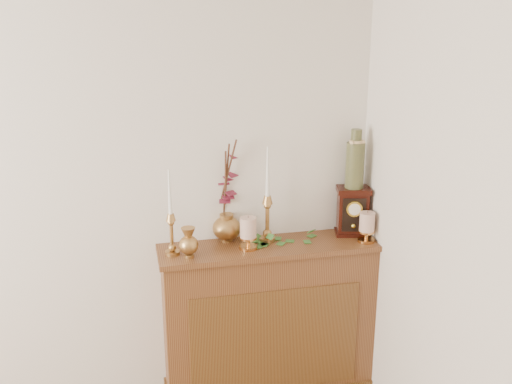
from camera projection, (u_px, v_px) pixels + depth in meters
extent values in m
cube|color=brown|center=(269.00, 321.00, 3.48)|extent=(1.20, 0.30, 0.90)
cube|color=brown|center=(275.00, 341.00, 3.35)|extent=(0.96, 0.01, 0.63)
cube|color=brown|center=(269.00, 247.00, 3.33)|extent=(1.24, 0.34, 0.03)
cube|color=brown|center=(268.00, 383.00, 3.60)|extent=(1.23, 0.33, 0.06)
cylinder|color=tan|center=(172.00, 253.00, 3.20)|extent=(0.08, 0.08, 0.02)
sphere|color=tan|center=(172.00, 248.00, 3.19)|extent=(0.04, 0.04, 0.04)
cylinder|color=tan|center=(172.00, 236.00, 3.17)|extent=(0.02, 0.02, 0.14)
sphere|color=tan|center=(171.00, 223.00, 3.14)|extent=(0.04, 0.04, 0.04)
cone|color=tan|center=(171.00, 217.00, 3.13)|extent=(0.05, 0.05, 0.04)
cone|color=white|center=(170.00, 192.00, 3.09)|extent=(0.02, 0.02, 0.25)
cylinder|color=tan|center=(267.00, 239.00, 3.38)|extent=(0.09, 0.09, 0.02)
sphere|color=tan|center=(267.00, 233.00, 3.37)|extent=(0.05, 0.05, 0.05)
cylinder|color=tan|center=(267.00, 220.00, 3.34)|extent=(0.02, 0.02, 0.16)
sphere|color=tan|center=(267.00, 206.00, 3.32)|extent=(0.04, 0.04, 0.04)
cone|color=tan|center=(267.00, 200.00, 3.31)|extent=(0.06, 0.06, 0.05)
cone|color=white|center=(268.00, 172.00, 3.26)|extent=(0.02, 0.02, 0.28)
cylinder|color=tan|center=(189.00, 256.00, 3.16)|extent=(0.05, 0.05, 0.02)
sphere|color=tan|center=(189.00, 245.00, 3.14)|extent=(0.10, 0.10, 0.10)
cone|color=tan|center=(188.00, 232.00, 3.12)|extent=(0.08, 0.08, 0.05)
cylinder|color=tan|center=(227.00, 239.00, 3.38)|extent=(0.07, 0.07, 0.01)
ellipsoid|color=tan|center=(227.00, 228.00, 3.36)|extent=(0.16, 0.16, 0.14)
cylinder|color=tan|center=(227.00, 217.00, 3.34)|extent=(0.08, 0.08, 0.03)
cylinder|color=#472819|center=(225.00, 183.00, 3.29)|extent=(0.02, 0.10, 0.38)
cylinder|color=#472819|center=(226.00, 180.00, 3.29)|extent=(0.04, 0.08, 0.42)
cylinder|color=#472819|center=(227.00, 177.00, 3.28)|extent=(0.10, 0.12, 0.44)
cylinder|color=#D5924A|center=(248.00, 247.00, 3.27)|extent=(0.10, 0.10, 0.02)
cylinder|color=#D5924A|center=(248.00, 242.00, 3.26)|extent=(0.02, 0.02, 0.04)
cylinder|color=#D5924A|center=(248.00, 238.00, 3.25)|extent=(0.09, 0.09, 0.01)
cylinder|color=beige|center=(248.00, 227.00, 3.23)|extent=(0.09, 0.09, 0.11)
cylinder|color=#472819|center=(248.00, 217.00, 3.22)|extent=(0.00, 0.00, 0.01)
cylinder|color=#D5924A|center=(366.00, 240.00, 3.37)|extent=(0.10, 0.10, 0.02)
cylinder|color=#D5924A|center=(366.00, 236.00, 3.36)|extent=(0.02, 0.02, 0.04)
cylinder|color=#D5924A|center=(367.00, 232.00, 3.35)|extent=(0.09, 0.09, 0.01)
cylinder|color=beige|center=(367.00, 222.00, 3.33)|extent=(0.08, 0.08, 0.11)
cylinder|color=#472819|center=(368.00, 212.00, 3.31)|extent=(0.00, 0.00, 0.01)
cube|color=#336827|center=(259.00, 250.00, 3.24)|extent=(0.05, 0.06, 0.00)
cube|color=#336827|center=(268.00, 244.00, 3.32)|extent=(0.06, 0.05, 0.00)
cube|color=#336827|center=(304.00, 241.00, 3.37)|extent=(0.04, 0.05, 0.00)
cube|color=#336827|center=(310.00, 238.00, 3.41)|extent=(0.06, 0.06, 0.00)
cube|color=#336827|center=(307.00, 237.00, 3.42)|extent=(0.06, 0.06, 0.00)
cube|color=#336827|center=(251.00, 246.00, 3.30)|extent=(0.06, 0.06, 0.00)
cube|color=#336827|center=(305.00, 241.00, 3.37)|extent=(0.06, 0.06, 0.00)
cube|color=#336827|center=(250.00, 244.00, 3.33)|extent=(0.05, 0.04, 0.00)
cube|color=#336827|center=(323.00, 243.00, 3.34)|extent=(0.06, 0.06, 0.00)
cube|color=#336827|center=(251.00, 248.00, 3.28)|extent=(0.05, 0.05, 0.00)
cube|color=#336827|center=(311.00, 245.00, 3.31)|extent=(0.06, 0.06, 0.00)
cube|color=#336827|center=(320.00, 240.00, 3.38)|extent=(0.06, 0.05, 0.00)
cube|color=#336827|center=(257.00, 237.00, 3.31)|extent=(0.04, 0.05, 0.02)
cube|color=#336827|center=(270.00, 236.00, 3.26)|extent=(0.05, 0.05, 0.02)
cube|color=#336827|center=(311.00, 231.00, 3.36)|extent=(0.05, 0.05, 0.02)
cube|color=black|center=(351.00, 232.00, 3.48)|extent=(0.21, 0.17, 0.02)
cube|color=black|center=(352.00, 213.00, 3.44)|extent=(0.19, 0.15, 0.25)
cube|color=black|center=(354.00, 190.00, 3.40)|extent=(0.21, 0.17, 0.03)
cube|color=black|center=(354.00, 215.00, 3.39)|extent=(0.13, 0.04, 0.20)
cylinder|color=#FADE49|center=(354.00, 209.00, 3.37)|extent=(0.09, 0.03, 0.09)
cylinder|color=silver|center=(354.00, 209.00, 3.37)|extent=(0.07, 0.02, 0.07)
sphere|color=#FADE49|center=(353.00, 226.00, 3.41)|extent=(0.03, 0.03, 0.03)
cylinder|color=#183025|center=(355.00, 165.00, 3.36)|extent=(0.10, 0.10, 0.26)
cylinder|color=#183025|center=(356.00, 137.00, 3.31)|extent=(0.06, 0.06, 0.09)
cylinder|color=#DEB880|center=(356.00, 142.00, 3.32)|extent=(0.07, 0.07, 0.02)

